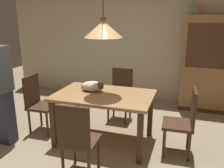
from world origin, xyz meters
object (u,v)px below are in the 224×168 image
(hutch_bookcase, at_px, (211,66))
(chair_left_side, at_px, (38,101))
(pendant_lamp, at_px, (103,29))
(chair_near_front, at_px, (78,138))
(chair_right_side, at_px, (184,120))
(chair_far_back, at_px, (121,92))
(book_green_slim, at_px, (193,7))
(dining_table, at_px, (104,101))
(book_brown_thick, at_px, (196,9))
(cat_sleeping, at_px, (93,86))

(hutch_bookcase, bearing_deg, chair_left_side, -145.15)
(pendant_lamp, bearing_deg, chair_near_front, -89.79)
(chair_right_side, xyz_separation_m, chair_far_back, (-1.13, 0.87, 0.00))
(book_green_slim, bearing_deg, chair_right_side, -89.14)
(dining_table, height_order, chair_left_side, chair_left_side)
(dining_table, relative_size, hutch_bookcase, 0.76)
(chair_near_front, xyz_separation_m, book_brown_thick, (1.16, 2.73, 1.45))
(hutch_bookcase, xyz_separation_m, book_brown_thick, (-0.38, 0.00, 1.07))
(dining_table, relative_size, chair_right_side, 1.51)
(pendant_lamp, xyz_separation_m, book_green_slim, (1.10, 1.85, 0.32))
(book_brown_thick, bearing_deg, pendant_lamp, -122.06)
(chair_right_side, distance_m, chair_far_back, 1.43)
(cat_sleeping, bearing_deg, chair_far_back, 76.21)
(cat_sleeping, distance_m, hutch_bookcase, 2.48)
(chair_far_back, relative_size, book_green_slim, 3.58)
(chair_left_side, relative_size, book_brown_thick, 3.88)
(dining_table, height_order, cat_sleeping, cat_sleeping)
(chair_right_side, relative_size, cat_sleeping, 2.38)
(book_brown_thick, bearing_deg, cat_sleeping, -127.40)
(chair_near_front, height_order, chair_right_side, same)
(book_green_slim, bearing_deg, book_brown_thick, 0.00)
(chair_right_side, relative_size, book_brown_thick, 3.88)
(chair_far_back, distance_m, book_brown_thick, 2.10)
(dining_table, xyz_separation_m, chair_right_side, (1.13, 0.00, -0.14))
(pendant_lamp, bearing_deg, dining_table, -84.29)
(pendant_lamp, bearing_deg, cat_sleeping, 158.00)
(chair_near_front, height_order, hutch_bookcase, hutch_bookcase)
(chair_right_side, xyz_separation_m, book_green_slim, (-0.03, 1.85, 1.47))
(cat_sleeping, relative_size, book_brown_thick, 1.63)
(book_green_slim, xyz_separation_m, book_brown_thick, (0.06, 0.00, -0.02))
(dining_table, height_order, chair_right_side, chair_right_side)
(chair_left_side, height_order, chair_right_side, same)
(cat_sleeping, bearing_deg, chair_left_side, -175.00)
(chair_near_front, height_order, chair_left_side, same)
(chair_right_side, bearing_deg, dining_table, -179.78)
(chair_far_back, bearing_deg, dining_table, -89.99)
(chair_left_side, distance_m, chair_far_back, 1.43)
(dining_table, relative_size, chair_left_side, 1.51)
(dining_table, bearing_deg, chair_far_back, 90.01)
(cat_sleeping, relative_size, hutch_bookcase, 0.21)
(pendant_lamp, distance_m, hutch_bookcase, 2.53)
(chair_near_front, relative_size, cat_sleeping, 2.38)
(chair_far_back, distance_m, hutch_bookcase, 1.86)
(cat_sleeping, height_order, book_green_slim, book_green_slim)
(chair_right_side, distance_m, book_brown_thick, 2.35)
(pendant_lamp, bearing_deg, chair_right_side, 0.22)
(dining_table, distance_m, book_brown_thick, 2.55)
(pendant_lamp, bearing_deg, chair_far_back, 90.01)
(book_brown_thick, bearing_deg, chair_far_back, -139.95)
(chair_left_side, relative_size, hutch_bookcase, 0.50)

